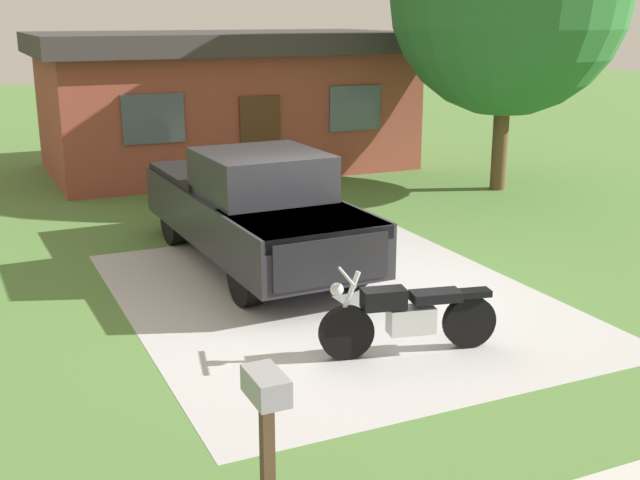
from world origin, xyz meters
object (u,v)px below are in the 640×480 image
Objects in this scene: motorcycle at (408,316)px; pickup_truck at (252,206)px; mailbox at (266,406)px; neighbor_house at (226,99)px.

pickup_truck is at bearing 95.74° from motorcycle.
mailbox is 15.66m from neighbor_house.
pickup_truck is at bearing 71.06° from mailbox.
pickup_truck is 6.96m from mailbox.
mailbox is 0.13× the size of neighbor_house.
pickup_truck is (-0.43, 4.25, 0.48)m from motorcycle.
neighbor_house is (2.34, 8.37, 0.84)m from pickup_truck.
neighbor_house is at bearing 74.40° from pickup_truck.
mailbox is at bearing -139.08° from motorcycle.
pickup_truck reaches higher than mailbox.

